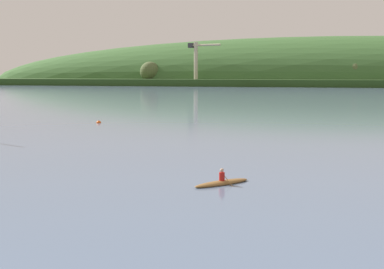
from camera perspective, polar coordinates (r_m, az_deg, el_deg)
far_shoreline_hill at (r=288.87m, az=13.10°, el=5.25°), size 495.77×103.94×50.76m
dockside_crane at (r=253.90m, az=0.50°, el=7.58°), size 16.43×6.24×20.83m
canoe_with_paddler at (r=30.02m, az=3.23°, el=-5.19°), size 3.01×3.32×1.02m
mooring_buoy_midchannel at (r=67.53m, az=-10.02°, el=1.23°), size 0.60×0.60×0.68m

